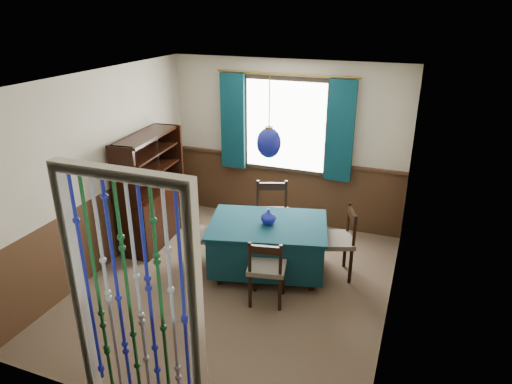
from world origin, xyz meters
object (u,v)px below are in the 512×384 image
at_px(sideboard, 152,205).
at_px(bowl_shelf, 142,174).
at_px(vase_sideboard, 161,179).
at_px(chair_left, 202,235).
at_px(chair_far, 272,215).
at_px(pendant_lamp, 269,143).
at_px(chair_near, 267,268).
at_px(dining_table, 268,244).
at_px(chair_right, 337,241).
at_px(vase_table, 268,217).

bearing_deg(sideboard, bowl_shelf, -81.09).
relative_size(sideboard, vase_sideboard, 8.53).
height_order(bowl_shelf, vase_sideboard, bowl_shelf).
bearing_deg(bowl_shelf, chair_left, -8.77).
bearing_deg(chair_left, vase_sideboard, -135.73).
xyz_separation_m(chair_far, pendant_lamp, (0.16, -0.63, 1.23)).
bearing_deg(vase_sideboard, chair_near, -27.77).
bearing_deg(dining_table, bowl_shelf, 166.52).
bearing_deg(pendant_lamp, chair_far, 104.63).
bearing_deg(bowl_shelf, sideboard, 103.62).
height_order(chair_near, pendant_lamp, pendant_lamp).
xyz_separation_m(dining_table, vase_sideboard, (-1.77, 0.43, 0.48)).
xyz_separation_m(chair_left, pendant_lamp, (0.85, 0.16, 1.28)).
relative_size(pendant_lamp, vase_sideboard, 5.06).
bearing_deg(chair_left, chair_right, 90.02).
distance_m(sideboard, pendant_lamp, 2.19).
height_order(pendant_lamp, vase_sideboard, pendant_lamp).
distance_m(chair_right, vase_sideboard, 2.64).
bearing_deg(chair_near, bowl_shelf, 152.15).
xyz_separation_m(pendant_lamp, vase_table, (0.00, 0.00, -0.95)).
xyz_separation_m(dining_table, chair_near, (0.20, -0.61, 0.04)).
bearing_deg(chair_right, chair_far, 48.00).
relative_size(chair_near, chair_right, 0.92).
distance_m(dining_table, chair_left, 0.86).
height_order(sideboard, vase_sideboard, sideboard).
relative_size(vase_table, bowl_shelf, 0.93).
xyz_separation_m(bowl_shelf, vase_sideboard, (0.00, 0.44, -0.22)).
bearing_deg(pendant_lamp, dining_table, -26.57).
xyz_separation_m(chair_right, bowl_shelf, (-2.61, -0.26, 0.62)).
relative_size(chair_right, vase_sideboard, 4.93).
bearing_deg(sideboard, vase_table, -11.84).
relative_size(dining_table, chair_right, 1.79).
relative_size(chair_left, vase_sideboard, 4.54).
xyz_separation_m(chair_near, sideboard, (-2.04, 0.85, 0.11)).
distance_m(chair_far, bowl_shelf, 1.84).
bearing_deg(dining_table, chair_far, 90.64).
xyz_separation_m(dining_table, sideboard, (-1.83, 0.23, 0.15)).
xyz_separation_m(pendant_lamp, bowl_shelf, (-1.77, -0.02, -0.62)).
bearing_deg(chair_far, bowl_shelf, 2.53).
distance_m(chair_near, bowl_shelf, 2.17).
height_order(chair_far, chair_left, chair_far).
height_order(chair_near, bowl_shelf, bowl_shelf).
relative_size(dining_table, vase_sideboard, 8.81).
distance_m(dining_table, chair_near, 0.65).
xyz_separation_m(dining_table, bowl_shelf, (-1.77, -0.02, 0.71)).
height_order(dining_table, chair_far, chair_far).
height_order(chair_near, sideboard, sideboard).
bearing_deg(vase_table, chair_left, -169.34).
height_order(dining_table, vase_table, vase_table).
xyz_separation_m(vase_table, bowl_shelf, (-1.78, -0.02, 0.33)).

